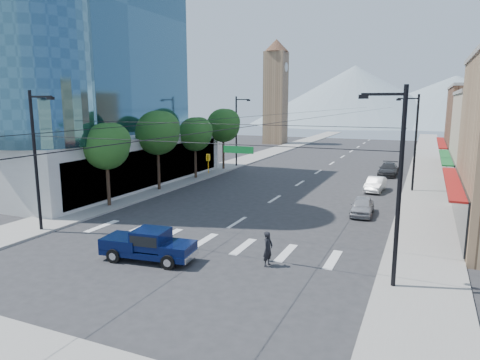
{
  "coord_description": "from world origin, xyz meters",
  "views": [
    {
      "loc": [
        11.73,
        -20.29,
        8.27
      ],
      "look_at": [
        0.15,
        6.17,
        3.0
      ],
      "focal_mm": 32.0,
      "sensor_mm": 36.0,
      "label": 1
    }
  ],
  "objects_px": {
    "pedestrian": "(268,249)",
    "parked_car_far": "(388,169)",
    "pickup_truck": "(148,244)",
    "parked_car_mid": "(375,184)",
    "parked_car_near": "(362,206)"
  },
  "relations": [
    {
      "from": "pedestrian",
      "to": "parked_car_mid",
      "type": "height_order",
      "value": "pedestrian"
    },
    {
      "from": "parked_car_mid",
      "to": "parked_car_far",
      "type": "xyz_separation_m",
      "value": [
        0.34,
        9.75,
        0.04
      ]
    },
    {
      "from": "pedestrian",
      "to": "parked_car_far",
      "type": "xyz_separation_m",
      "value": [
        3.23,
        31.36,
        -0.2
      ]
    },
    {
      "from": "pickup_truck",
      "to": "parked_car_near",
      "type": "height_order",
      "value": "pickup_truck"
    },
    {
      "from": "pickup_truck",
      "to": "pedestrian",
      "type": "distance_m",
      "value": 6.34
    },
    {
      "from": "pickup_truck",
      "to": "parked_car_far",
      "type": "distance_m",
      "value": 34.43
    },
    {
      "from": "parked_car_mid",
      "to": "parked_car_far",
      "type": "bearing_deg",
      "value": 92.43
    },
    {
      "from": "pickup_truck",
      "to": "parked_car_far",
      "type": "height_order",
      "value": "pickup_truck"
    },
    {
      "from": "pedestrian",
      "to": "parked_car_far",
      "type": "height_order",
      "value": "pedestrian"
    },
    {
      "from": "parked_car_far",
      "to": "pickup_truck",
      "type": "bearing_deg",
      "value": -105.28
    },
    {
      "from": "pickup_truck",
      "to": "pedestrian",
      "type": "xyz_separation_m",
      "value": [
        6.09,
        1.79,
        0.03
      ]
    },
    {
      "from": "parked_car_far",
      "to": "parked_car_mid",
      "type": "bearing_deg",
      "value": -91.57
    },
    {
      "from": "pickup_truck",
      "to": "parked_car_mid",
      "type": "bearing_deg",
      "value": 62.5
    },
    {
      "from": "parked_car_mid",
      "to": "pickup_truck",
      "type": "bearing_deg",
      "value": -106.58
    },
    {
      "from": "pickup_truck",
      "to": "parked_car_mid",
      "type": "height_order",
      "value": "pickup_truck"
    }
  ]
}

